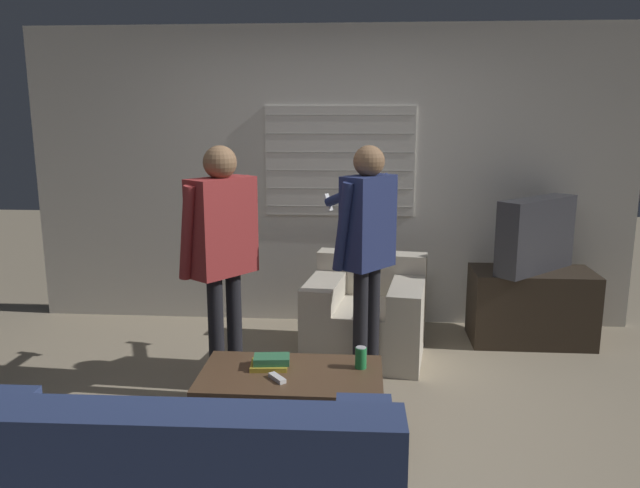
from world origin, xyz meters
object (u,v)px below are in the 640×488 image
at_px(armchair_beige, 367,315).
at_px(soda_can, 361,358).
at_px(coffee_table, 291,379).
at_px(tv, 536,235).
at_px(book_stack, 270,362).
at_px(spare_remote, 277,378).
at_px(person_left_standing, 221,241).
at_px(person_right_standing, 366,237).

distance_m(armchair_beige, soda_can, 1.24).
bearing_deg(coffee_table, armchair_beige, 72.19).
distance_m(armchair_beige, coffee_table, 1.40).
distance_m(tv, book_stack, 2.51).
relative_size(armchair_beige, coffee_table, 0.94).
xyz_separation_m(armchair_beige, spare_remote, (-0.49, -1.43, 0.10)).
height_order(person_left_standing, spare_remote, person_left_standing).
distance_m(person_left_standing, spare_remote, 1.00).
height_order(person_left_standing, soda_can, person_left_standing).
bearing_deg(book_stack, person_left_standing, 128.41).
bearing_deg(person_left_standing, spare_remote, -109.24).
bearing_deg(person_right_standing, armchair_beige, 37.08).
xyz_separation_m(person_left_standing, spare_remote, (0.44, -0.64, -0.63)).
height_order(armchair_beige, book_stack, armchair_beige).
bearing_deg(person_right_standing, book_stack, -177.67).
bearing_deg(coffee_table, person_right_standing, 62.82).
distance_m(tv, person_right_standing, 1.60).
bearing_deg(person_left_standing, book_stack, -105.04).
bearing_deg(person_right_standing, coffee_table, -168.65).
bearing_deg(armchair_beige, soda_can, 96.39).
bearing_deg(tv, person_right_standing, -11.08).
xyz_separation_m(coffee_table, person_right_standing, (0.41, 0.81, 0.66)).
xyz_separation_m(soda_can, spare_remote, (-0.46, -0.20, -0.05)).
distance_m(armchair_beige, tv, 1.48).
distance_m(armchair_beige, person_left_standing, 1.42).
height_order(armchair_beige, person_right_standing, person_right_standing).
bearing_deg(coffee_table, tv, 43.63).
bearing_deg(armchair_beige, spare_remote, 79.13).
bearing_deg(spare_remote, person_right_standing, 23.66).
bearing_deg(soda_can, person_left_standing, 153.64).
bearing_deg(coffee_table, spare_remote, -122.03).
height_order(book_stack, soda_can, soda_can).
xyz_separation_m(tv, soda_can, (-1.36, -1.57, -0.43)).
bearing_deg(spare_remote, tv, 5.72).
xyz_separation_m(person_left_standing, person_right_standing, (0.92, 0.27, -0.02)).
bearing_deg(book_stack, tv, 40.47).
relative_size(tv, person_right_standing, 0.45).
bearing_deg(tv, person_left_standing, -17.30).
height_order(tv, spare_remote, tv).
relative_size(person_right_standing, soda_can, 12.92).
distance_m(coffee_table, tv, 2.48).
bearing_deg(spare_remote, soda_can, -14.84).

